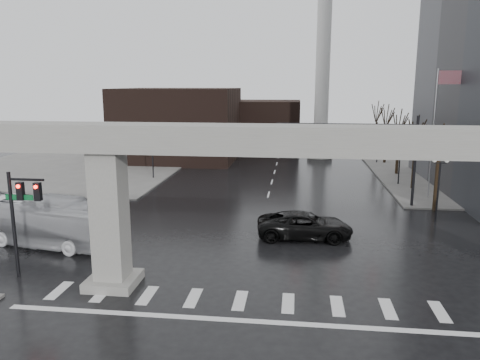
{
  "coord_description": "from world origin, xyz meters",
  "views": [
    {
      "loc": [
        2.63,
        -22.56,
        10.68
      ],
      "look_at": [
        -0.99,
        7.05,
        4.5
      ],
      "focal_mm": 35.0,
      "sensor_mm": 36.0,
      "label": 1
    }
  ],
  "objects": [
    {
      "name": "ground",
      "position": [
        0.0,
        0.0,
        0.0
      ],
      "size": [
        160.0,
        160.0,
        0.0
      ],
      "primitive_type": "plane",
      "color": "black",
      "rests_on": "ground"
    },
    {
      "name": "sidewalk_nw",
      "position": [
        -26.0,
        36.0,
        0.07
      ],
      "size": [
        28.0,
        36.0,
        0.15
      ],
      "primitive_type": "cube",
      "color": "slate",
      "rests_on": "ground"
    },
    {
      "name": "elevated_guideway",
      "position": [
        1.26,
        0.0,
        6.88
      ],
      "size": [
        48.0,
        2.6,
        8.7
      ],
      "color": "gray",
      "rests_on": "ground"
    },
    {
      "name": "building_far_left",
      "position": [
        -14.0,
        42.0,
        5.0
      ],
      "size": [
        16.0,
        14.0,
        10.0
      ],
      "primitive_type": "cube",
      "color": "black",
      "rests_on": "ground"
    },
    {
      "name": "building_far_mid",
      "position": [
        -2.0,
        52.0,
        4.0
      ],
      "size": [
        10.0,
        10.0,
        8.0
      ],
      "primitive_type": "cube",
      "color": "black",
      "rests_on": "ground"
    },
    {
      "name": "smokestack",
      "position": [
        6.0,
        46.0,
        13.35
      ],
      "size": [
        3.6,
        3.6,
        30.0
      ],
      "color": "silver",
      "rests_on": "ground"
    },
    {
      "name": "signal_mast_arm",
      "position": [
        8.99,
        18.8,
        5.83
      ],
      "size": [
        12.12,
        0.43,
        8.0
      ],
      "color": "black",
      "rests_on": "ground"
    },
    {
      "name": "signal_left_pole",
      "position": [
        -12.25,
        0.5,
        4.07
      ],
      "size": [
        2.3,
        0.3,
        6.0
      ],
      "color": "black",
      "rests_on": "ground"
    },
    {
      "name": "flagpole_assembly",
      "position": [
        15.29,
        22.0,
        7.53
      ],
      "size": [
        2.06,
        0.12,
        12.0
      ],
      "color": "silver",
      "rests_on": "ground"
    },
    {
      "name": "lamp_right_0",
      "position": [
        13.5,
        14.0,
        3.47
      ],
      "size": [
        1.22,
        0.32,
        5.11
      ],
      "color": "black",
      "rests_on": "ground"
    },
    {
      "name": "lamp_right_1",
      "position": [
        13.5,
        28.0,
        3.47
      ],
      "size": [
        1.22,
        0.32,
        5.11
      ],
      "color": "black",
      "rests_on": "ground"
    },
    {
      "name": "lamp_right_2",
      "position": [
        13.5,
        42.0,
        3.47
      ],
      "size": [
        1.22,
        0.32,
        5.11
      ],
      "color": "black",
      "rests_on": "ground"
    },
    {
      "name": "lamp_left_0",
      "position": [
        -13.5,
        14.0,
        3.47
      ],
      "size": [
        1.22,
        0.32,
        5.11
      ],
      "color": "black",
      "rests_on": "ground"
    },
    {
      "name": "lamp_left_1",
      "position": [
        -13.5,
        28.0,
        3.47
      ],
      "size": [
        1.22,
        0.32,
        5.11
      ],
      "color": "black",
      "rests_on": "ground"
    },
    {
      "name": "lamp_left_2",
      "position": [
        -13.5,
        42.0,
        3.47
      ],
      "size": [
        1.22,
        0.32,
        5.11
      ],
      "color": "black",
      "rests_on": "ground"
    },
    {
      "name": "tree_right_0",
      "position": [
        14.53,
        18.02,
        2.79
      ],
      "size": [
        1.09,
        1.58,
        7.5
      ],
      "color": "black",
      "rests_on": "ground"
    },
    {
      "name": "tree_right_1",
      "position": [
        14.53,
        26.02,
        2.85
      ],
      "size": [
        1.09,
        1.61,
        7.67
      ],
      "color": "black",
      "rests_on": "ground"
    },
    {
      "name": "tree_right_2",
      "position": [
        14.53,
        34.02,
        2.91
      ],
      "size": [
        1.1,
        1.63,
        7.85
      ],
      "color": "black",
      "rests_on": "ground"
    },
    {
      "name": "tree_right_3",
      "position": [
        14.53,
        42.02,
        2.98
      ],
      "size": [
        1.11,
        1.66,
        8.02
      ],
      "color": "black",
      "rests_on": "ground"
    },
    {
      "name": "tree_right_4",
      "position": [
        14.53,
        50.02,
        3.04
      ],
      "size": [
        1.12,
        1.69,
        8.19
      ],
      "color": "black",
      "rests_on": "ground"
    },
    {
      "name": "pickup_truck",
      "position": [
        3.33,
        9.16,
        0.92
      ],
      "size": [
        6.75,
        3.34,
        1.84
      ],
      "primitive_type": "imported",
      "rotation": [
        0.0,
        0.0,
        1.61
      ],
      "color": "black",
      "rests_on": "ground"
    },
    {
      "name": "city_bus",
      "position": [
        -14.22,
        5.66,
        1.64
      ],
      "size": [
        12.12,
        5.14,
        3.29
      ],
      "primitive_type": "imported",
      "rotation": [
        0.0,
        0.0,
        1.36
      ],
      "color": "silver",
      "rests_on": "ground"
    }
  ]
}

